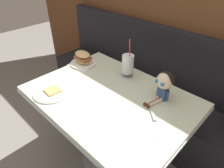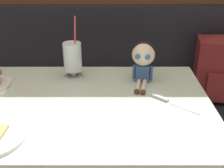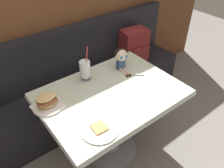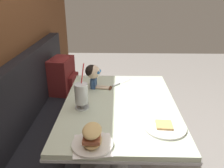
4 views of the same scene
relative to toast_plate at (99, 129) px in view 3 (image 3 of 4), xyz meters
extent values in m
plane|color=gray|center=(0.30, 0.08, -0.75)|extent=(8.00, 8.00, 0.00)
cube|color=brown|center=(0.30, 1.13, 0.45)|extent=(4.40, 0.08, 2.40)
cube|color=black|center=(0.30, 0.85, -0.52)|extent=(2.60, 0.48, 0.45)
cube|color=black|center=(0.30, 1.04, -0.02)|extent=(2.60, 0.10, 0.55)
cube|color=beige|center=(0.30, 0.26, -0.02)|extent=(1.10, 0.80, 0.03)
cube|color=#B7BABF|center=(0.30, 0.26, -0.05)|extent=(1.11, 0.81, 0.02)
cylinder|color=#A5A8AD|center=(0.30, 0.26, -0.38)|extent=(0.14, 0.14, 0.65)
cylinder|color=gray|center=(0.30, 0.26, -0.73)|extent=(0.48, 0.48, 0.04)
cylinder|color=white|center=(0.00, 0.00, 0.00)|extent=(0.25, 0.25, 0.01)
cube|color=tan|center=(0.00, 0.00, 0.01)|extent=(0.10, 0.10, 0.01)
cylinder|color=silver|center=(0.23, 0.52, 0.00)|extent=(0.10, 0.10, 0.01)
cylinder|color=silver|center=(0.23, 0.52, 0.02)|extent=(0.03, 0.03, 0.03)
cylinder|color=silver|center=(0.23, 0.52, 0.10)|extent=(0.09, 0.09, 0.14)
cylinder|color=brown|center=(0.23, 0.52, 0.09)|extent=(0.08, 0.08, 0.11)
cylinder|color=#DB383D|center=(0.25, 0.52, 0.20)|extent=(0.02, 0.04, 0.22)
cube|color=white|center=(-0.17, 0.41, -0.01)|extent=(0.22, 0.22, 0.00)
cylinder|color=white|center=(-0.17, 0.41, 0.00)|extent=(0.22, 0.22, 0.01)
ellipsoid|color=tan|center=(-0.17, 0.41, 0.03)|extent=(0.15, 0.10, 0.04)
cube|color=#995138|center=(-0.17, 0.41, 0.05)|extent=(0.14, 0.09, 0.02)
ellipsoid|color=tan|center=(-0.17, 0.41, 0.09)|extent=(0.15, 0.10, 0.04)
cube|color=silver|center=(0.72, 0.21, -0.01)|extent=(0.12, 0.11, 0.00)
cube|color=#B2B5BA|center=(0.63, 0.29, 0.00)|extent=(0.08, 0.07, 0.01)
cube|color=#385689|center=(0.57, 0.48, 0.03)|extent=(0.07, 0.05, 0.08)
sphere|color=beige|center=(0.57, 0.48, 0.13)|extent=(0.11, 0.11, 0.11)
ellipsoid|color=black|center=(0.57, 0.49, 0.14)|extent=(0.13, 0.12, 0.10)
sphere|color=#2D6BB2|center=(0.54, 0.43, 0.14)|extent=(0.03, 0.03, 0.03)
sphere|color=#2D6BB2|center=(0.59, 0.43, 0.14)|extent=(0.03, 0.03, 0.03)
cylinder|color=beige|center=(0.54, 0.40, 0.00)|extent=(0.04, 0.12, 0.02)
cylinder|color=beige|center=(0.57, 0.40, 0.00)|extent=(0.04, 0.12, 0.02)
sphere|color=#4C2819|center=(0.53, 0.34, 0.00)|extent=(0.03, 0.03, 0.03)
sphere|color=#4C2819|center=(0.56, 0.34, 0.00)|extent=(0.03, 0.03, 0.03)
cylinder|color=#385689|center=(0.53, 0.48, 0.04)|extent=(0.02, 0.02, 0.07)
cylinder|color=#385689|center=(0.61, 0.47, 0.04)|extent=(0.02, 0.02, 0.07)
cube|color=maroon|center=(1.10, 0.87, -0.11)|extent=(0.33, 0.25, 0.38)
cube|color=maroon|center=(1.10, 0.75, -0.18)|extent=(0.22, 0.08, 0.17)
ellipsoid|color=maroon|center=(1.10, 0.87, 0.07)|extent=(0.31, 0.23, 0.07)
camera|label=1|loc=(1.05, -0.49, 0.81)|focal=31.68mm
camera|label=2|loc=(0.42, -0.85, 0.61)|focal=47.78mm
camera|label=3|loc=(-0.54, -0.83, 1.13)|focal=36.16mm
camera|label=4|loc=(-1.15, 0.28, 0.77)|focal=36.55mm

